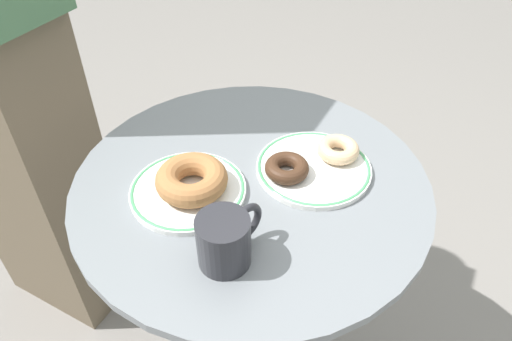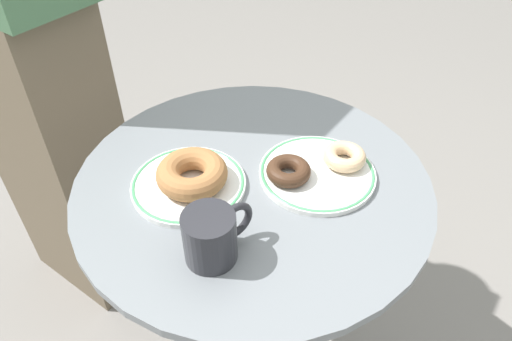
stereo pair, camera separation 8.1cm
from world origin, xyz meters
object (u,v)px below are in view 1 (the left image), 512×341
object	(u,v)px
donut_cinnamon	(192,179)
cafe_table	(252,262)
plate_left	(188,190)
donut_chocolate	(287,168)
donut_glazed	(338,149)
plate_right	(314,168)
coffee_mug	(226,240)

from	to	relation	value
donut_cinnamon	cafe_table	bearing A→B (deg)	-11.33
plate_left	donut_chocolate	world-z (taller)	donut_chocolate
donut_glazed	donut_chocolate	world-z (taller)	same
plate_right	donut_chocolate	bearing A→B (deg)	173.28
plate_left	coffee_mug	xyz separation A→B (m)	(-0.01, -0.16, 0.04)
plate_right	donut_chocolate	world-z (taller)	donut_chocolate
cafe_table	plate_left	world-z (taller)	plate_left
donut_chocolate	coffee_mug	size ratio (longest dim) A/B	0.67
donut_chocolate	coffee_mug	distance (m)	0.21
donut_glazed	donut_chocolate	xyz separation A→B (m)	(-0.11, 0.00, 0.00)
plate_left	donut_cinnamon	distance (m)	0.03
donut_chocolate	plate_left	bearing A→B (deg)	161.66
coffee_mug	plate_left	bearing A→B (deg)	86.74
plate_right	donut_cinnamon	bearing A→B (deg)	165.24
donut_glazed	coffee_mug	world-z (taller)	coffee_mug
plate_left	coffee_mug	size ratio (longest dim) A/B	1.73
coffee_mug	cafe_table	bearing A→B (deg)	48.17
cafe_table	donut_glazed	bearing A→B (deg)	-11.43
donut_chocolate	coffee_mug	xyz separation A→B (m)	(-0.18, -0.11, 0.02)
coffee_mug	plate_right	bearing A→B (deg)	23.06
cafe_table	plate_right	bearing A→B (deg)	-17.88
cafe_table	coffee_mug	xyz separation A→B (m)	(-0.12, -0.14, 0.28)
donut_glazed	donut_chocolate	distance (m)	0.11
donut_glazed	coffee_mug	size ratio (longest dim) A/B	0.67
plate_right	donut_glazed	distance (m)	0.06
coffee_mug	donut_chocolate	bearing A→B (deg)	30.78
cafe_table	donut_glazed	xyz separation A→B (m)	(0.17, -0.03, 0.27)
plate_right	plate_left	bearing A→B (deg)	164.44
donut_glazed	donut_chocolate	bearing A→B (deg)	177.76
coffee_mug	donut_glazed	bearing A→B (deg)	19.34
plate_right	donut_chocolate	distance (m)	0.06
cafe_table	donut_chocolate	bearing A→B (deg)	-27.66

